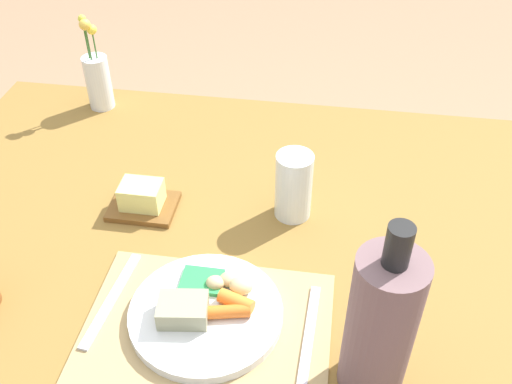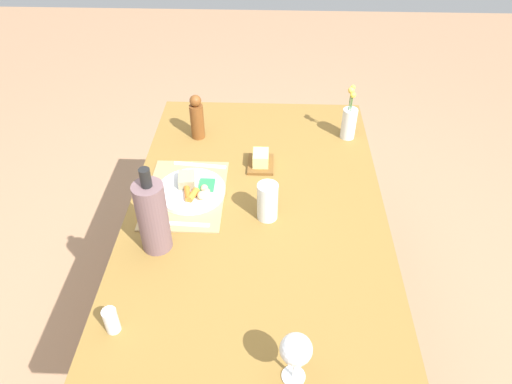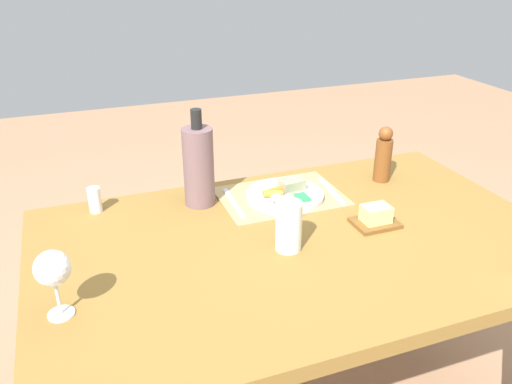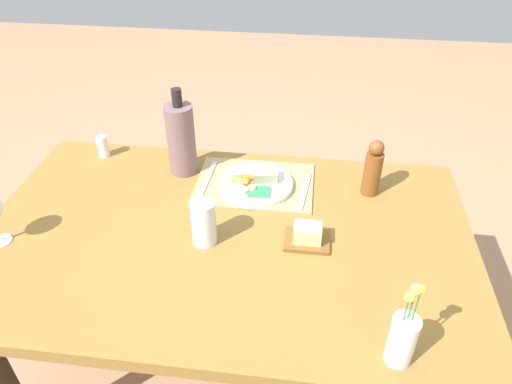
{
  "view_description": "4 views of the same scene",
  "coord_description": "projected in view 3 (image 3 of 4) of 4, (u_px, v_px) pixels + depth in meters",
  "views": [
    {
      "loc": [
        0.11,
        -0.82,
        1.47
      ],
      "look_at": [
        -0.02,
        0.02,
        0.76
      ],
      "focal_mm": 40.72,
      "sensor_mm": 36.0,
      "label": 1
    },
    {
      "loc": [
        1.27,
        0.05,
        1.83
      ],
      "look_at": [
        0.01,
        -0.0,
        0.78
      ],
      "focal_mm": 33.66,
      "sensor_mm": 36.0,
      "label": 2
    },
    {
      "loc": [
        0.56,
        1.15,
        1.45
      ],
      "look_at": [
        0.09,
        -0.09,
        0.82
      ],
      "focal_mm": 36.62,
      "sensor_mm": 36.0,
      "label": 3
    },
    {
      "loc": [
        -0.23,
        1.04,
        1.64
      ],
      "look_at": [
        -0.08,
        -0.07,
        0.82
      ],
      "focal_mm": 33.31,
      "sensor_mm": 36.0,
      "label": 4
    }
  ],
  "objects": [
    {
      "name": "dining_table",
      "position": [
        298.0,
        265.0,
        1.51
      ],
      "size": [
        1.46,
        0.91,
        0.7
      ],
      "color": "olive",
      "rests_on": "ground_plane"
    },
    {
      "name": "fork",
      "position": [
        331.0,
        191.0,
        1.73
      ],
      "size": [
        0.04,
        0.21,
        0.0
      ],
      "primitive_type": "cube",
      "rotation": [
        0.0,
        0.0,
        -0.1
      ],
      "color": "silver",
      "rests_on": "placemat"
    },
    {
      "name": "pepper_mill",
      "position": [
        383.0,
        155.0,
        1.79
      ],
      "size": [
        0.06,
        0.06,
        0.2
      ],
      "color": "brown",
      "rests_on": "dining_table"
    },
    {
      "name": "salt_shaker",
      "position": [
        95.0,
        200.0,
        1.6
      ],
      "size": [
        0.04,
        0.04,
        0.08
      ],
      "primitive_type": "cylinder",
      "color": "white",
      "rests_on": "dining_table"
    },
    {
      "name": "placemat",
      "position": [
        281.0,
        196.0,
        1.71
      ],
      "size": [
        0.39,
        0.28,
        0.01
      ],
      "primitive_type": "cube",
      "color": "tan",
      "rests_on": "dining_table"
    },
    {
      "name": "knife",
      "position": [
        234.0,
        203.0,
        1.65
      ],
      "size": [
        0.02,
        0.21,
        0.0
      ],
      "primitive_type": "cube",
      "rotation": [
        0.0,
        0.0,
        -0.04
      ],
      "color": "silver",
      "rests_on": "placemat"
    },
    {
      "name": "water_tumbler",
      "position": [
        289.0,
        229.0,
        1.39
      ],
      "size": [
        0.07,
        0.07,
        0.14
      ],
      "color": "silver",
      "rests_on": "dining_table"
    },
    {
      "name": "cooler_bottle",
      "position": [
        199.0,
        166.0,
        1.61
      ],
      "size": [
        0.1,
        0.1,
        0.31
      ],
      "color": "#725559",
      "rests_on": "dining_table"
    },
    {
      "name": "dinner_plate",
      "position": [
        285.0,
        194.0,
        1.68
      ],
      "size": [
        0.25,
        0.25,
        0.05
      ],
      "color": "silver",
      "rests_on": "placemat"
    },
    {
      "name": "butter_dish",
      "position": [
        376.0,
        217.0,
        1.53
      ],
      "size": [
        0.13,
        0.1,
        0.06
      ],
      "color": "brown",
      "rests_on": "dining_table"
    },
    {
      "name": "wine_glass",
      "position": [
        52.0,
        270.0,
        1.12
      ],
      "size": [
        0.08,
        0.08,
        0.16
      ],
      "color": "white",
      "rests_on": "dining_table"
    }
  ]
}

